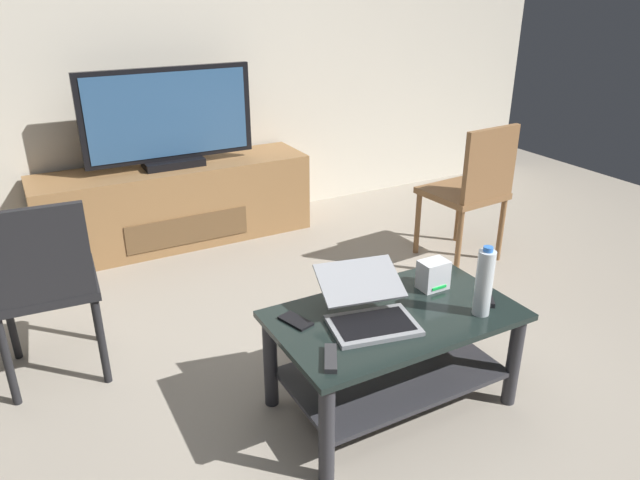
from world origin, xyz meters
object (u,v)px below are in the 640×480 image
object	(u,v)px
laptop	(368,307)
router_box	(433,275)
side_chair	(43,282)
cell_phone	(296,321)
television	(169,120)
soundbar_remote	(331,358)
dining_chair	(473,187)
coffee_table	(393,343)
media_cabinet	(177,204)
tv_remote	(487,297)
water_bottle_near	(484,282)

from	to	relation	value
laptop	router_box	world-z (taller)	laptop
side_chair	cell_phone	bearing A→B (deg)	-41.04
television	soundbar_remote	size ratio (longest dim) A/B	7.02
dining_chair	side_chair	distance (m)	2.50
coffee_table	router_box	xyz separation A→B (m)	(0.27, 0.10, 0.21)
coffee_table	soundbar_remote	world-z (taller)	soundbar_remote
media_cabinet	soundbar_remote	world-z (taller)	media_cabinet
dining_chair	soundbar_remote	size ratio (longest dim) A/B	5.68
cell_phone	tv_remote	xyz separation A→B (m)	(0.80, -0.22, 0.01)
media_cabinet	soundbar_remote	bearing A→B (deg)	-92.41
soundbar_remote	media_cabinet	bearing A→B (deg)	116.76
dining_chair	water_bottle_near	distance (m)	1.48
soundbar_remote	water_bottle_near	bearing A→B (deg)	28.58
coffee_table	dining_chair	xyz separation A→B (m)	(1.26, 0.95, 0.20)
side_chair	soundbar_remote	distance (m)	1.34
side_chair	coffee_table	bearing A→B (deg)	-35.19
laptop	router_box	distance (m)	0.41
router_box	tv_remote	xyz separation A→B (m)	(0.14, -0.19, -0.06)
cell_phone	side_chair	bearing A→B (deg)	122.00
dining_chair	tv_remote	size ratio (longest dim) A/B	5.68
media_cabinet	water_bottle_near	bearing A→B (deg)	-75.65
cell_phone	dining_chair	bearing A→B (deg)	9.41
coffee_table	side_chair	bearing A→B (deg)	144.81
coffee_table	cell_phone	xyz separation A→B (m)	(-0.39, 0.13, 0.15)
soundbar_remote	tv_remote	bearing A→B (deg)	34.23
laptop	cell_phone	xyz separation A→B (m)	(-0.26, 0.12, -0.05)
coffee_table	water_bottle_near	distance (m)	0.45
dining_chair	router_box	distance (m)	1.31
router_box	cell_phone	world-z (taller)	router_box
cell_phone	water_bottle_near	bearing A→B (deg)	-40.45
coffee_table	side_chair	xyz separation A→B (m)	(-1.24, 0.87, 0.20)
tv_remote	dining_chair	bearing A→B (deg)	85.33
cell_phone	soundbar_remote	xyz separation A→B (m)	(-0.01, -0.29, 0.01)
laptop	tv_remote	world-z (taller)	laptop
water_bottle_near	tv_remote	bearing A→B (deg)	36.15
media_cabinet	router_box	distance (m)	2.17
side_chair	soundbar_remote	size ratio (longest dim) A/B	5.53
laptop	side_chair	bearing A→B (deg)	142.33
dining_chair	laptop	xyz separation A→B (m)	(-1.39, -0.94, -0.00)
dining_chair	media_cabinet	bearing A→B (deg)	141.78
router_box	side_chair	bearing A→B (deg)	152.82
coffee_table	router_box	bearing A→B (deg)	20.16
coffee_table	media_cabinet	distance (m)	2.20
side_chair	router_box	bearing A→B (deg)	-27.18
television	laptop	size ratio (longest dim) A/B	2.51
television	side_chair	world-z (taller)	television
television	side_chair	bearing A→B (deg)	-126.33
coffee_table	side_chair	world-z (taller)	side_chair
television	tv_remote	distance (m)	2.39
media_cabinet	side_chair	xyz separation A→B (m)	(-0.94, -1.31, 0.23)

